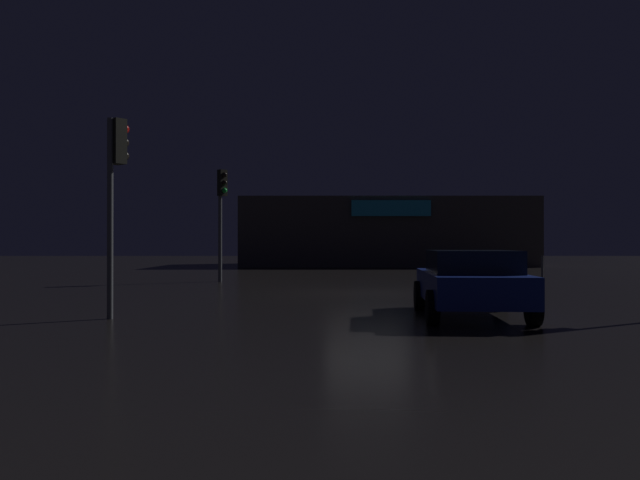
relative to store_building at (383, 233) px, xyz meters
The scene contains 6 objects.
ground_plane 25.91m from the store_building, 96.70° to the right, with size 120.00×120.00×0.00m, color black.
store_building is the anchor object (origin of this frame).
traffic_signal_opposite 33.42m from the store_building, 104.89° to the right, with size 0.41×0.43×4.03m.
traffic_signal_cross_left 21.43m from the store_building, 112.98° to the right, with size 0.42×0.43×4.43m.
car_near 32.14m from the store_building, 92.45° to the right, with size 2.28×4.43×1.37m.
bollard_kerb_a 18.05m from the store_building, 73.12° to the right, with size 0.11×0.11×0.98m, color #595B60.
Camera 1 is at (-1.45, -19.72, 1.51)m, focal length 36.41 mm.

